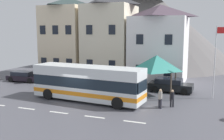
{
  "coord_description": "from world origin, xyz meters",
  "views": [
    {
      "loc": [
        10.53,
        -19.26,
        6.16
      ],
      "look_at": [
        1.79,
        4.19,
        2.42
      ],
      "focal_mm": 41.75,
      "sensor_mm": 36.0,
      "label": 1
    }
  ],
  "objects_px": {
    "pedestrian_00": "(172,97)",
    "public_bench": "(139,85)",
    "parked_car_01": "(61,79)",
    "parked_car_02": "(170,85)",
    "townhouse_01": "(110,36)",
    "townhouse_02": "(159,44)",
    "transit_bus": "(88,83)",
    "hilltop_castle": "(141,20)",
    "flagpole": "(216,57)",
    "townhouse_00": "(70,37)",
    "bus_shelter": "(157,63)",
    "pedestrian_01": "(160,98)",
    "parked_car_00": "(24,76)"
  },
  "relations": [
    {
      "from": "pedestrian_00",
      "to": "public_bench",
      "type": "relative_size",
      "value": 0.91
    },
    {
      "from": "parked_car_01",
      "to": "parked_car_02",
      "type": "height_order",
      "value": "parked_car_02"
    },
    {
      "from": "townhouse_01",
      "to": "parked_car_02",
      "type": "distance_m",
      "value": 10.85
    },
    {
      "from": "townhouse_02",
      "to": "public_bench",
      "type": "height_order",
      "value": "townhouse_02"
    },
    {
      "from": "townhouse_02",
      "to": "transit_bus",
      "type": "bearing_deg",
      "value": -110.69
    },
    {
      "from": "townhouse_02",
      "to": "parked_car_01",
      "type": "distance_m",
      "value": 12.47
    },
    {
      "from": "pedestrian_00",
      "to": "parked_car_02",
      "type": "bearing_deg",
      "value": 99.39
    },
    {
      "from": "hilltop_castle",
      "to": "parked_car_01",
      "type": "height_order",
      "value": "hilltop_castle"
    },
    {
      "from": "townhouse_01",
      "to": "hilltop_castle",
      "type": "relative_size",
      "value": 0.32
    },
    {
      "from": "hilltop_castle",
      "to": "transit_bus",
      "type": "bearing_deg",
      "value": -84.88
    },
    {
      "from": "hilltop_castle",
      "to": "flagpole",
      "type": "xyz_separation_m",
      "value": [
        13.15,
        -24.28,
        -4.47
      ]
    },
    {
      "from": "townhouse_01",
      "to": "parked_car_01",
      "type": "relative_size",
      "value": 2.48
    },
    {
      "from": "townhouse_00",
      "to": "bus_shelter",
      "type": "distance_m",
      "value": 15.28
    },
    {
      "from": "transit_bus",
      "to": "parked_car_01",
      "type": "distance_m",
      "value": 7.99
    },
    {
      "from": "public_bench",
      "to": "flagpole",
      "type": "bearing_deg",
      "value": -9.74
    },
    {
      "from": "townhouse_01",
      "to": "public_bench",
      "type": "xyz_separation_m",
      "value": [
        5.26,
        -5.09,
        -5.02
      ]
    },
    {
      "from": "parked_car_01",
      "to": "bus_shelter",
      "type": "bearing_deg",
      "value": -5.61
    },
    {
      "from": "hilltop_castle",
      "to": "parked_car_02",
      "type": "height_order",
      "value": "hilltop_castle"
    },
    {
      "from": "pedestrian_00",
      "to": "flagpole",
      "type": "bearing_deg",
      "value": 51.33
    },
    {
      "from": "hilltop_castle",
      "to": "pedestrian_00",
      "type": "xyz_separation_m",
      "value": [
        9.9,
        -28.33,
        -7.49
      ]
    },
    {
      "from": "townhouse_02",
      "to": "parked_car_01",
      "type": "bearing_deg",
      "value": -149.58
    },
    {
      "from": "pedestrian_01",
      "to": "transit_bus",
      "type": "bearing_deg",
      "value": 179.35
    },
    {
      "from": "hilltop_castle",
      "to": "public_bench",
      "type": "xyz_separation_m",
      "value": [
        5.8,
        -23.02,
        -7.85
      ]
    },
    {
      "from": "hilltop_castle",
      "to": "bus_shelter",
      "type": "height_order",
      "value": "hilltop_castle"
    },
    {
      "from": "pedestrian_01",
      "to": "hilltop_castle",
      "type": "bearing_deg",
      "value": 107.33
    },
    {
      "from": "parked_car_01",
      "to": "parked_car_02",
      "type": "bearing_deg",
      "value": 3.39
    },
    {
      "from": "pedestrian_00",
      "to": "public_bench",
      "type": "bearing_deg",
      "value": 127.67
    },
    {
      "from": "townhouse_01",
      "to": "parked_car_02",
      "type": "xyz_separation_m",
      "value": [
        8.44,
        -4.83,
        -4.82
      ]
    },
    {
      "from": "townhouse_00",
      "to": "hilltop_castle",
      "type": "distance_m",
      "value": 18.74
    },
    {
      "from": "parked_car_01",
      "to": "flagpole",
      "type": "bearing_deg",
      "value": -2.98
    },
    {
      "from": "bus_shelter",
      "to": "parked_car_00",
      "type": "distance_m",
      "value": 16.88
    },
    {
      "from": "townhouse_00",
      "to": "parked_car_01",
      "type": "xyz_separation_m",
      "value": [
        2.23,
        -6.02,
        -4.66
      ]
    },
    {
      "from": "townhouse_02",
      "to": "public_bench",
      "type": "distance_m",
      "value": 6.86
    },
    {
      "from": "townhouse_00",
      "to": "hilltop_castle",
      "type": "bearing_deg",
      "value": 72.47
    },
    {
      "from": "townhouse_01",
      "to": "parked_car_00",
      "type": "distance_m",
      "value": 11.93
    },
    {
      "from": "pedestrian_00",
      "to": "public_bench",
      "type": "height_order",
      "value": "pedestrian_00"
    },
    {
      "from": "parked_car_02",
      "to": "public_bench",
      "type": "bearing_deg",
      "value": -172.76
    },
    {
      "from": "townhouse_01",
      "to": "flagpole",
      "type": "xyz_separation_m",
      "value": [
        12.61,
        -6.35,
        -1.65
      ]
    },
    {
      "from": "bus_shelter",
      "to": "parked_car_01",
      "type": "distance_m",
      "value": 11.5
    },
    {
      "from": "parked_car_01",
      "to": "pedestrian_01",
      "type": "relative_size",
      "value": 2.79
    },
    {
      "from": "bus_shelter",
      "to": "parked_car_02",
      "type": "distance_m",
      "value": 3.27
    },
    {
      "from": "townhouse_02",
      "to": "flagpole",
      "type": "xyz_separation_m",
      "value": [
        6.31,
        -6.6,
        -0.81
      ]
    },
    {
      "from": "townhouse_00",
      "to": "transit_bus",
      "type": "distance_m",
      "value": 14.43
    },
    {
      "from": "hilltop_castle",
      "to": "public_bench",
      "type": "relative_size",
      "value": 21.7
    },
    {
      "from": "townhouse_02",
      "to": "flagpole",
      "type": "distance_m",
      "value": 9.16
    },
    {
      "from": "townhouse_00",
      "to": "pedestrian_01",
      "type": "xyz_separation_m",
      "value": [
        14.62,
        -11.37,
        -4.46
      ]
    },
    {
      "from": "parked_car_00",
      "to": "parked_car_01",
      "type": "bearing_deg",
      "value": -6.3
    },
    {
      "from": "transit_bus",
      "to": "flagpole",
      "type": "height_order",
      "value": "flagpole"
    },
    {
      "from": "townhouse_02",
      "to": "flagpole",
      "type": "relative_size",
      "value": 1.41
    },
    {
      "from": "townhouse_01",
      "to": "parked_car_02",
      "type": "relative_size",
      "value": 2.46
    }
  ]
}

